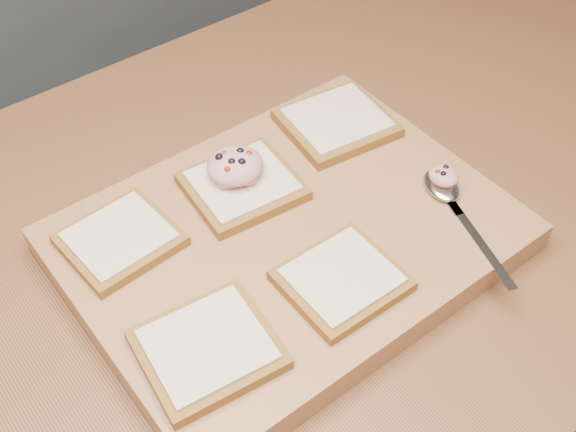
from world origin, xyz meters
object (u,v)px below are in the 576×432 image
at_px(cutting_board, 288,239).
at_px(tuna_salad_dollop, 235,165).
at_px(spoon, 447,194).
at_px(bread_far_center, 242,185).

height_order(cutting_board, tuna_salad_dollop, tuna_salad_dollop).
distance_m(tuna_salad_dollop, spoon, 0.25).
relative_size(tuna_salad_dollop, spoon, 0.36).
bearing_deg(bread_far_center, spoon, -40.36).
xyz_separation_m(bread_far_center, spoon, (0.18, -0.16, -0.00)).
relative_size(cutting_board, spoon, 2.56).
height_order(cutting_board, bread_far_center, bread_far_center).
relative_size(bread_far_center, spoon, 0.72).
relative_size(cutting_board, tuna_salad_dollop, 7.13).
distance_m(bread_far_center, spoon, 0.24).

